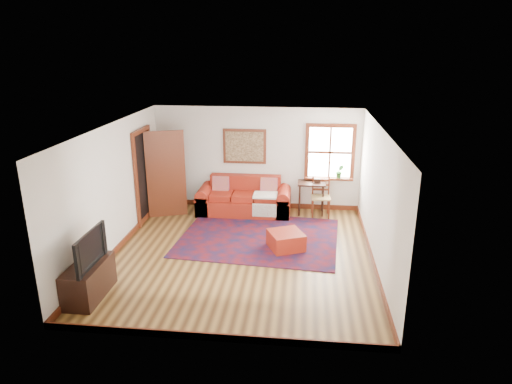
# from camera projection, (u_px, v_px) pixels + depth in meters

# --- Properties ---
(ground) EXTENTS (5.50, 5.50, 0.00)m
(ground) POSITION_uv_depth(u_px,v_px,m) (242.00, 254.00, 8.91)
(ground) COLOR #482D13
(ground) RESTS_ON ground
(room_envelope) EXTENTS (5.04, 5.54, 2.52)m
(room_envelope) POSITION_uv_depth(u_px,v_px,m) (241.00, 173.00, 8.41)
(room_envelope) COLOR silver
(room_envelope) RESTS_ON ground
(window) EXTENTS (1.18, 0.20, 1.38)m
(window) POSITION_uv_depth(u_px,v_px,m) (331.00, 158.00, 10.88)
(window) COLOR white
(window) RESTS_ON ground
(doorway) EXTENTS (0.89, 1.08, 2.14)m
(doorway) POSITION_uv_depth(u_px,v_px,m) (157.00, 174.00, 10.49)
(doorway) COLOR black
(doorway) RESTS_ON ground
(framed_artwork) EXTENTS (1.05, 0.07, 0.85)m
(framed_artwork) POSITION_uv_depth(u_px,v_px,m) (245.00, 146.00, 11.02)
(framed_artwork) COLOR #5F2714
(framed_artwork) RESTS_ON ground
(persian_rug) EXTENTS (3.46, 2.86, 0.02)m
(persian_rug) POSITION_uv_depth(u_px,v_px,m) (259.00, 237.00, 9.67)
(persian_rug) COLOR #580C11
(persian_rug) RESTS_ON ground
(red_leather_sofa) EXTENTS (2.22, 0.92, 0.87)m
(red_leather_sofa) POSITION_uv_depth(u_px,v_px,m) (244.00, 201.00, 11.04)
(red_leather_sofa) COLOR maroon
(red_leather_sofa) RESTS_ON ground
(red_ottoman) EXTENTS (0.83, 0.83, 0.36)m
(red_ottoman) POSITION_uv_depth(u_px,v_px,m) (286.00, 241.00, 9.09)
(red_ottoman) COLOR maroon
(red_ottoman) RESTS_ON ground
(side_table) EXTENTS (0.65, 0.49, 0.78)m
(side_table) POSITION_uv_depth(u_px,v_px,m) (311.00, 187.00, 10.87)
(side_table) COLOR black
(side_table) RESTS_ON ground
(ladder_back_chair) EXTENTS (0.45, 0.43, 0.94)m
(ladder_back_chair) POSITION_uv_depth(u_px,v_px,m) (321.00, 195.00, 10.77)
(ladder_back_chair) COLOR tan
(ladder_back_chair) RESTS_ON ground
(media_cabinet) EXTENTS (0.47, 1.05, 0.58)m
(media_cabinet) POSITION_uv_depth(u_px,v_px,m) (89.00, 280.00, 7.35)
(media_cabinet) COLOR black
(media_cabinet) RESTS_ON ground
(television) EXTENTS (0.13, 1.01, 0.58)m
(television) POSITION_uv_depth(u_px,v_px,m) (85.00, 249.00, 7.13)
(television) COLOR black
(television) RESTS_ON media_cabinet
(candle_hurricane) EXTENTS (0.12, 0.12, 0.18)m
(candle_hurricane) POSITION_uv_depth(u_px,v_px,m) (101.00, 247.00, 7.66)
(candle_hurricane) COLOR silver
(candle_hurricane) RESTS_ON media_cabinet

